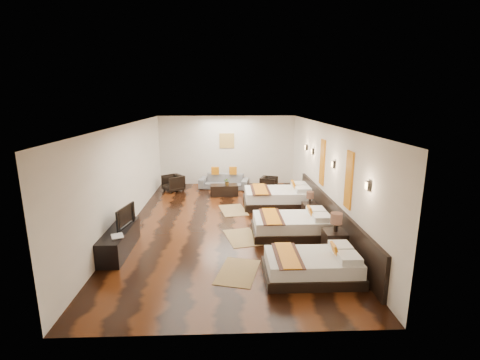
{
  "coord_description": "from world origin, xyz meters",
  "views": [
    {
      "loc": [
        0.01,
        -9.3,
        3.48
      ],
      "look_at": [
        0.39,
        0.72,
        1.1
      ],
      "focal_mm": 25.82,
      "sensor_mm": 36.0,
      "label": 1
    }
  ],
  "objects_px": {
    "coffee_table": "(224,190)",
    "bed_far": "(278,197)",
    "armchair_right": "(269,184)",
    "table_plant": "(227,181)",
    "figurine": "(127,213)",
    "bed_near": "(313,266)",
    "tv": "(122,216)",
    "book": "(111,237)",
    "armchair_left": "(173,183)",
    "bed_mid": "(292,225)",
    "nightstand_b": "(309,209)",
    "nightstand_a": "(335,240)",
    "tv_console": "(119,241)",
    "sofa": "(224,181)"
  },
  "relations": [
    {
      "from": "armchair_right",
      "to": "table_plant",
      "type": "distance_m",
      "value": 1.74
    },
    {
      "from": "armchair_left",
      "to": "nightstand_b",
      "type": "bearing_deg",
      "value": 18.22
    },
    {
      "from": "nightstand_a",
      "to": "armchair_left",
      "type": "xyz_separation_m",
      "value": [
        -4.52,
        5.69,
        -0.03
      ]
    },
    {
      "from": "book",
      "to": "nightstand_b",
      "type": "bearing_deg",
      "value": 28.22
    },
    {
      "from": "nightstand_a",
      "to": "book",
      "type": "bearing_deg",
      "value": -177.86
    },
    {
      "from": "armchair_right",
      "to": "nightstand_a",
      "type": "bearing_deg",
      "value": -151.23
    },
    {
      "from": "bed_near",
      "to": "armchair_right",
      "type": "relative_size",
      "value": 3.06
    },
    {
      "from": "bed_far",
      "to": "bed_mid",
      "type": "bearing_deg",
      "value": -90.06
    },
    {
      "from": "bed_mid",
      "to": "bed_far",
      "type": "distance_m",
      "value": 2.53
    },
    {
      "from": "nightstand_b",
      "to": "armchair_right",
      "type": "distance_m",
      "value": 3.23
    },
    {
      "from": "tv",
      "to": "armchair_left",
      "type": "relative_size",
      "value": 1.23
    },
    {
      "from": "bed_far",
      "to": "bed_near",
      "type": "bearing_deg",
      "value": -90.06
    },
    {
      "from": "figurine",
      "to": "armchair_right",
      "type": "bearing_deg",
      "value": 48.09
    },
    {
      "from": "nightstand_b",
      "to": "sofa",
      "type": "xyz_separation_m",
      "value": [
        -2.56,
        3.59,
        -0.0
      ]
    },
    {
      "from": "nightstand_a",
      "to": "nightstand_b",
      "type": "xyz_separation_m",
      "value": [
        0.0,
        2.47,
        -0.06
      ]
    },
    {
      "from": "bed_far",
      "to": "coffee_table",
      "type": "height_order",
      "value": "bed_far"
    },
    {
      "from": "bed_near",
      "to": "table_plant",
      "type": "distance_m",
      "value": 6.22
    },
    {
      "from": "figurine",
      "to": "table_plant",
      "type": "height_order",
      "value": "figurine"
    },
    {
      "from": "table_plant",
      "to": "tv_console",
      "type": "bearing_deg",
      "value": -118.34
    },
    {
      "from": "coffee_table",
      "to": "bed_far",
      "type": "bearing_deg",
      "value": -35.78
    },
    {
      "from": "bed_near",
      "to": "tv",
      "type": "relative_size",
      "value": 2.19
    },
    {
      "from": "bed_far",
      "to": "tv_console",
      "type": "height_order",
      "value": "bed_far"
    },
    {
      "from": "tv",
      "to": "coffee_table",
      "type": "relative_size",
      "value": 0.86
    },
    {
      "from": "nightstand_b",
      "to": "figurine",
      "type": "relative_size",
      "value": 2.53
    },
    {
      "from": "book",
      "to": "armchair_right",
      "type": "relative_size",
      "value": 0.53
    },
    {
      "from": "tv_console",
      "to": "tv",
      "type": "xyz_separation_m",
      "value": [
        0.05,
        0.2,
        0.52
      ]
    },
    {
      "from": "tv",
      "to": "armchair_right",
      "type": "bearing_deg",
      "value": -27.97
    },
    {
      "from": "nightstand_b",
      "to": "bed_near",
      "type": "bearing_deg",
      "value": -102.16
    },
    {
      "from": "bed_mid",
      "to": "tv_console",
      "type": "xyz_separation_m",
      "value": [
        -4.2,
        -0.86,
        0.01
      ]
    },
    {
      "from": "nightstand_a",
      "to": "book",
      "type": "height_order",
      "value": "nightstand_a"
    },
    {
      "from": "figurine",
      "to": "sofa",
      "type": "relative_size",
      "value": 0.17
    },
    {
      "from": "figurine",
      "to": "table_plant",
      "type": "relative_size",
      "value": 1.16
    },
    {
      "from": "nightstand_a",
      "to": "armchair_right",
      "type": "height_order",
      "value": "nightstand_a"
    },
    {
      "from": "nightstand_b",
      "to": "tv_console",
      "type": "height_order",
      "value": "nightstand_b"
    },
    {
      "from": "bed_mid",
      "to": "tv_console",
      "type": "distance_m",
      "value": 4.28
    },
    {
      "from": "bed_far",
      "to": "tv",
      "type": "height_order",
      "value": "tv"
    },
    {
      "from": "sofa",
      "to": "armchair_left",
      "type": "relative_size",
      "value": 2.77
    },
    {
      "from": "book",
      "to": "armchair_right",
      "type": "height_order",
      "value": "book"
    },
    {
      "from": "coffee_table",
      "to": "table_plant",
      "type": "bearing_deg",
      "value": -20.83
    },
    {
      "from": "bed_mid",
      "to": "nightstand_a",
      "type": "distance_m",
      "value": 1.39
    },
    {
      "from": "nightstand_a",
      "to": "tv",
      "type": "bearing_deg",
      "value": 174.05
    },
    {
      "from": "bed_mid",
      "to": "table_plant",
      "type": "bearing_deg",
      "value": 114.04
    },
    {
      "from": "tv_console",
      "to": "sofa",
      "type": "xyz_separation_m",
      "value": [
        2.38,
        5.74,
        0.01
      ]
    },
    {
      "from": "tv_console",
      "to": "armchair_left",
      "type": "relative_size",
      "value": 2.59
    },
    {
      "from": "sofa",
      "to": "armchair_left",
      "type": "distance_m",
      "value": 1.99
    },
    {
      "from": "bed_near",
      "to": "book",
      "type": "height_order",
      "value": "bed_near"
    },
    {
      "from": "book",
      "to": "armchair_left",
      "type": "relative_size",
      "value": 0.47
    },
    {
      "from": "armchair_right",
      "to": "tv",
      "type": "bearing_deg",
      "value": 161.65
    },
    {
      "from": "bed_mid",
      "to": "bed_far",
      "type": "height_order",
      "value": "bed_far"
    },
    {
      "from": "armchair_right",
      "to": "table_plant",
      "type": "xyz_separation_m",
      "value": [
        -1.6,
        -0.63,
        0.26
      ]
    }
  ]
}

